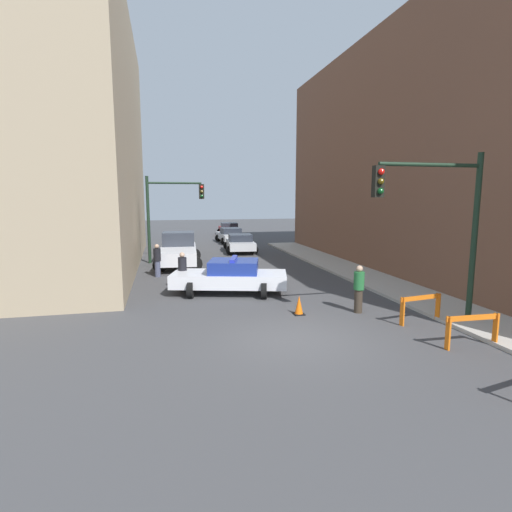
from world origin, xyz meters
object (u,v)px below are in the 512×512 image
traffic_light_far (167,207)px  parked_car_mid (230,235)px  barrier_back (421,304)px  traffic_cone (299,305)px  traffic_light_near (444,212)px  parked_car_near (240,243)px  white_truck (178,250)px  barrier_mid (473,325)px  parked_car_far (229,229)px  pedestrian_corner (157,260)px  pedestrian_sidewalk (359,288)px  pedestrian_crossing (183,271)px  police_car (230,276)px

traffic_light_far → parked_car_mid: size_ratio=1.19×
barrier_back → traffic_cone: barrier_back is taller
traffic_light_near → parked_car_near: 18.25m
barrier_back → traffic_cone: (-3.45, 1.76, -0.30)m
white_truck → traffic_light_near: bearing=-56.4°
barrier_mid → traffic_light_near: bearing=78.6°
parked_car_far → pedestrian_corner: 22.04m
traffic_light_near → parked_car_mid: traffic_light_near is taller
parked_car_near → pedestrian_corner: pedestrian_corner is taller
parked_car_near → parked_car_far: same height
parked_car_far → barrier_back: 30.42m
barrier_back → parked_car_mid: bearing=95.3°
traffic_light_near → barrier_mid: (-0.38, -1.91, -2.91)m
traffic_light_far → pedestrian_sidewalk: bearing=-63.3°
parked_car_mid → pedestrian_crossing: pedestrian_crossing is taller
police_car → barrier_back: police_car is taller
barrier_back → parked_car_near: bearing=98.0°
white_truck → barrier_mid: (7.08, -14.86, -0.29)m
traffic_light_near → pedestrian_crossing: 10.30m
pedestrian_corner → barrier_back: 12.57m
police_car → pedestrian_corner: bearing=50.6°
traffic_cone → pedestrian_sidewalk: bearing=-6.5°
police_car → barrier_mid: police_car is taller
pedestrian_crossing → parked_car_mid: bearing=113.2°
traffic_light_near → barrier_back: traffic_light_near is taller
pedestrian_corner → pedestrian_sidewalk: bearing=-91.2°
traffic_light_far → pedestrian_sidewalk: (6.26, -12.43, -2.54)m
traffic_light_near → parked_car_near: traffic_light_near is taller
police_car → barrier_back: (5.22, -5.28, -0.11)m
traffic_light_near → barrier_mid: size_ratio=3.25×
police_car → white_truck: bearing=29.2°
parked_car_near → police_car: bearing=-97.9°
traffic_light_near → parked_car_far: 30.83m
traffic_light_far → barrier_back: 16.14m
barrier_mid → traffic_light_far: bearing=115.4°
barrier_back → traffic_cone: size_ratio=2.42×
traffic_light_far → parked_car_near: bearing=34.8°
traffic_light_far → parked_car_near: traffic_light_far is taller
white_truck → parked_car_far: white_truck is taller
pedestrian_crossing → barrier_mid: pedestrian_crossing is taller
white_truck → barrier_back: (7.05, -12.69, -0.29)m
pedestrian_crossing → parked_car_near: bearing=106.7°
pedestrian_corner → barrier_mid: bearing=-96.7°
barrier_mid → traffic_cone: barrier_mid is taller
parked_car_mid → traffic_cone: parked_car_mid is taller
parked_car_near → barrier_mid: bearing=-78.1°
traffic_light_near → traffic_light_far: bearing=119.5°
parked_car_mid → traffic_cone: size_ratio=6.66×
parked_car_mid → police_car: bearing=-101.7°
pedestrian_corner → pedestrian_sidewalk: 10.52m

